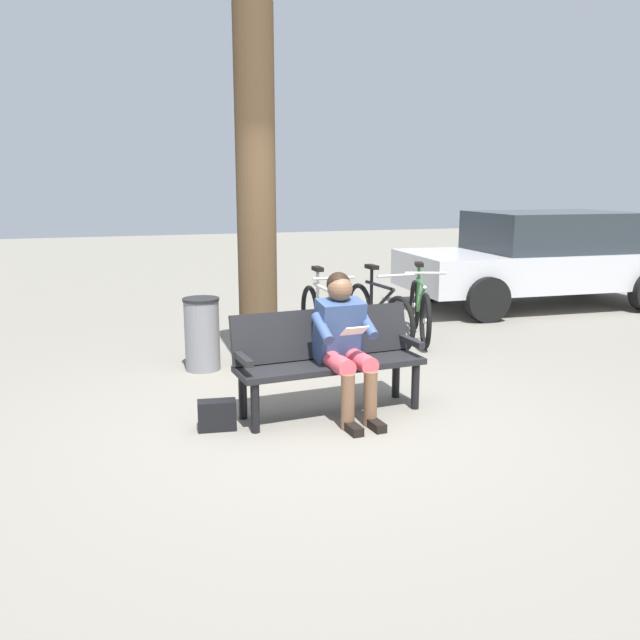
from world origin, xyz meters
TOP-DOWN VIEW (x-y plane):
  - ground_plane at (0.00, 0.00)m, footprint 40.00×40.00m
  - bench at (-0.10, -0.16)m, footprint 1.64×0.62m
  - person_reading at (-0.19, -0.01)m, footprint 0.51×0.79m
  - handbag at (0.87, 0.00)m, footprint 0.31×0.18m
  - tree_trunk at (0.16, -1.67)m, footprint 0.40×0.40m
  - litter_bin at (0.74, -1.77)m, footprint 0.38×0.38m
  - bicycle_orange at (-2.04, -2.35)m, footprint 0.66×1.61m
  - bicycle_black at (-1.46, -2.29)m, footprint 0.48×1.68m
  - bicycle_purple at (-0.75, -2.32)m, footprint 0.48×1.68m
  - parked_car at (-4.85, -3.81)m, footprint 4.28×2.17m

SIDE VIEW (x-z plane):
  - ground_plane at x=0.00m, z-range 0.00..0.00m
  - handbag at x=0.87m, z-range 0.00..0.24m
  - bicycle_orange at x=-2.04m, z-range -0.11..0.83m
  - bicycle_black at x=-1.46m, z-range -0.11..0.83m
  - bicycle_purple at x=-0.75m, z-range -0.11..0.83m
  - litter_bin at x=0.74m, z-range 0.00..0.76m
  - bench at x=-0.10m, z-range 0.07..0.94m
  - person_reading at x=-0.19m, z-range 0.06..1.27m
  - parked_car at x=-4.85m, z-range 0.04..1.51m
  - tree_trunk at x=0.16m, z-range 0.00..3.60m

